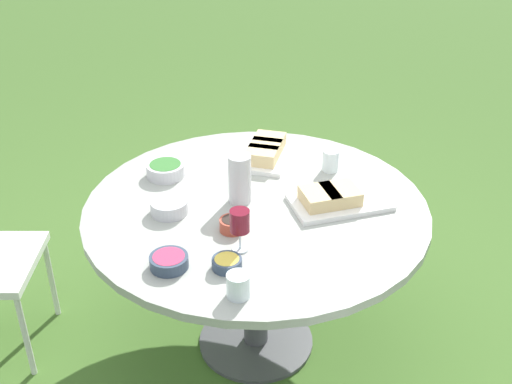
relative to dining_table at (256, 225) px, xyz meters
The scene contains 13 objects.
ground_plane 0.65m from the dining_table, ahead, with size 40.00×40.00×0.00m, color #446B2B.
dining_table is the anchor object (origin of this frame).
water_pitcher 0.21m from the dining_table, 52.29° to the left, with size 0.10×0.09×0.21m.
wine_glass 0.38m from the dining_table, 155.43° to the left, with size 0.07×0.07×0.17m.
platter_bread_main 0.34m from the dining_table, 104.91° to the right, with size 0.24×0.40×0.08m.
platter_charcuterie 0.43m from the dining_table, 20.19° to the right, with size 0.39×0.34×0.08m.
bowl_fries 0.45m from the dining_table, 152.33° to the left, with size 0.11×0.11×0.04m.
bowl_salad 0.48m from the dining_table, 44.34° to the left, with size 0.17×0.17×0.06m.
bowl_olives 0.24m from the dining_table, 139.96° to the left, with size 0.10×0.10×0.05m.
bowl_dip_red 0.53m from the dining_table, 129.73° to the left, with size 0.14×0.14×0.05m.
bowl_dip_cream 0.37m from the dining_table, 85.87° to the left, with size 0.15×0.15×0.06m.
cup_water_near 0.59m from the dining_table, 160.14° to the left, with size 0.08×0.08×0.09m.
cup_water_far 0.46m from the dining_table, 62.45° to the right, with size 0.07×0.07×0.10m.
Camera 1 is at (-2.15, 0.54, 2.11)m, focal length 45.00 mm.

